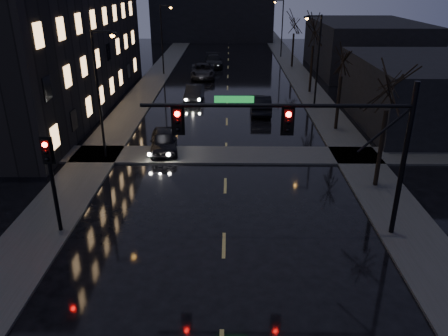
{
  "coord_description": "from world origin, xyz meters",
  "views": [
    {
      "loc": [
        0.21,
        -8.14,
        10.68
      ],
      "look_at": [
        -0.01,
        9.11,
        3.2
      ],
      "focal_mm": 35.0,
      "sensor_mm": 36.0,
      "label": 1
    }
  ],
  "objects_px": {
    "oncoming_car_d": "(214,61)",
    "lead_car": "(261,104)",
    "oncoming_car_b": "(194,93)",
    "oncoming_car_c": "(203,71)",
    "oncoming_car_a": "(164,141)"
  },
  "relations": [
    {
      "from": "oncoming_car_d",
      "to": "lead_car",
      "type": "distance_m",
      "value": 22.13
    },
    {
      "from": "oncoming_car_b",
      "to": "oncoming_car_c",
      "type": "relative_size",
      "value": 0.74
    },
    {
      "from": "oncoming_car_d",
      "to": "lead_car",
      "type": "height_order",
      "value": "oncoming_car_d"
    },
    {
      "from": "oncoming_car_c",
      "to": "oncoming_car_a",
      "type": "bearing_deg",
      "value": -95.97
    },
    {
      "from": "oncoming_car_b",
      "to": "oncoming_car_a",
      "type": "bearing_deg",
      "value": -91.8
    },
    {
      "from": "oncoming_car_a",
      "to": "oncoming_car_b",
      "type": "distance_m",
      "value": 13.48
    },
    {
      "from": "lead_car",
      "to": "oncoming_car_d",
      "type": "bearing_deg",
      "value": -76.47
    },
    {
      "from": "oncoming_car_b",
      "to": "lead_car",
      "type": "bearing_deg",
      "value": -31.71
    },
    {
      "from": "oncoming_car_a",
      "to": "oncoming_car_c",
      "type": "height_order",
      "value": "oncoming_car_c"
    },
    {
      "from": "oncoming_car_a",
      "to": "oncoming_car_d",
      "type": "distance_m",
      "value": 31.01
    },
    {
      "from": "oncoming_car_c",
      "to": "lead_car",
      "type": "relative_size",
      "value": 1.23
    },
    {
      "from": "oncoming_car_a",
      "to": "oncoming_car_c",
      "type": "xyz_separation_m",
      "value": [
        1.24,
        23.99,
        0.08
      ]
    },
    {
      "from": "oncoming_car_a",
      "to": "oncoming_car_c",
      "type": "bearing_deg",
      "value": 79.3
    },
    {
      "from": "oncoming_car_a",
      "to": "lead_car",
      "type": "bearing_deg",
      "value": 45.09
    },
    {
      "from": "oncoming_car_a",
      "to": "oncoming_car_d",
      "type": "relative_size",
      "value": 0.79
    }
  ]
}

